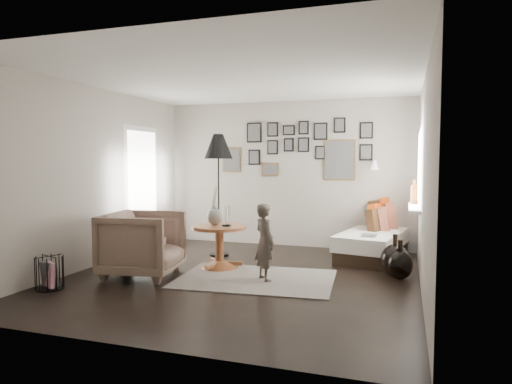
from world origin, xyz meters
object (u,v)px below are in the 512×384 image
(daybed, at_px, (375,238))
(armchair, at_px, (143,244))
(pedestal_table, at_px, (220,248))
(magazine_basket, at_px, (50,273))
(child, at_px, (265,242))
(demijohn_small, at_px, (400,264))
(demijohn_large, at_px, (395,260))
(vase, at_px, (215,213))
(floor_lamp, at_px, (218,151))

(daybed, relative_size, armchair, 2.12)
(pedestal_table, distance_m, daybed, 2.58)
(magazine_basket, bearing_deg, daybed, 41.32)
(child, bearing_deg, magazine_basket, 72.12)
(pedestal_table, height_order, demijohn_small, pedestal_table)
(daybed, relative_size, magazine_basket, 4.94)
(demijohn_large, xyz_separation_m, demijohn_small, (0.06, -0.12, -0.02))
(armchair, bearing_deg, pedestal_table, -56.39)
(vase, xyz_separation_m, armchair, (-0.72, -0.75, -0.35))
(armchair, distance_m, floor_lamp, 2.03)
(pedestal_table, bearing_deg, child, -28.68)
(demijohn_large, bearing_deg, daybed, 104.57)
(vase, height_order, child, vase)
(pedestal_table, relative_size, demijohn_large, 1.37)
(armchair, relative_size, floor_lamp, 0.48)
(magazine_basket, xyz_separation_m, demijohn_small, (4.00, 1.77, -0.00))
(daybed, xyz_separation_m, floor_lamp, (-2.41, -0.75, 1.39))
(child, bearing_deg, daybed, -76.74)
(daybed, xyz_separation_m, demijohn_small, (0.40, -1.39, -0.10))
(vase, height_order, daybed, vase)
(vase, distance_m, child, 1.05)
(floor_lamp, bearing_deg, pedestal_table, -66.57)
(vase, xyz_separation_m, child, (0.89, -0.47, -0.29))
(armchair, height_order, child, child)
(demijohn_small, relative_size, child, 0.52)
(demijohn_small, distance_m, child, 1.78)
(pedestal_table, height_order, magazine_basket, pedestal_table)
(pedestal_table, height_order, armchair, armchair)
(vase, distance_m, demijohn_small, 2.62)
(demijohn_large, distance_m, child, 1.76)
(armchair, distance_m, demijohn_large, 3.36)
(demijohn_small, bearing_deg, vase, -177.05)
(pedestal_table, xyz_separation_m, armchair, (-0.80, -0.73, 0.15))
(demijohn_small, bearing_deg, daybed, 105.86)
(child, bearing_deg, armchair, 55.56)
(armchair, bearing_deg, demijohn_small, -83.73)
(vase, distance_m, daybed, 2.68)
(vase, distance_m, armchair, 1.10)
(armchair, xyz_separation_m, floor_lamp, (0.45, 1.53, 1.26))
(daybed, distance_m, demijohn_small, 1.45)
(demijohn_large, height_order, child, child)
(armchair, distance_m, magazine_basket, 1.18)
(demijohn_large, bearing_deg, vase, -174.22)
(magazine_basket, relative_size, demijohn_large, 0.71)
(vase, bearing_deg, pedestal_table, -14.04)
(vase, height_order, demijohn_large, vase)
(vase, relative_size, child, 0.56)
(floor_lamp, bearing_deg, child, -46.94)
(daybed, relative_size, demijohn_large, 3.53)
(vase, xyz_separation_m, demijohn_large, (2.48, 0.25, -0.57))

